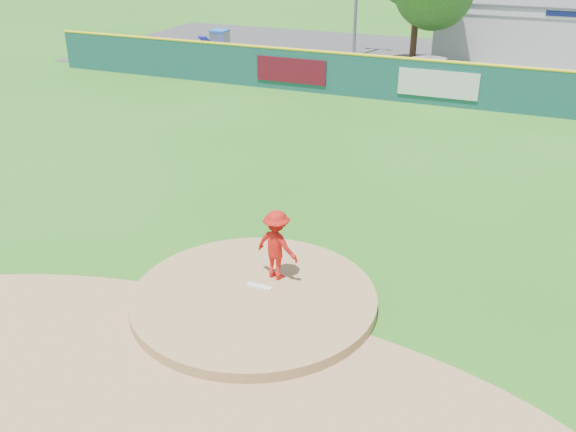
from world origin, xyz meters
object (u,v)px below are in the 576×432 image
at_px(playground_slide, 219,43).
at_px(pool_building_grp, 572,29).
at_px(van, 438,73).
at_px(pitcher, 277,245).

bearing_deg(playground_slide, pool_building_grp, 21.27).
relative_size(pool_building_grp, playground_slide, 5.55).
xyz_separation_m(van, playground_slide, (-13.85, 2.88, 0.04)).
distance_m(van, pool_building_grp, 12.14).
bearing_deg(pitcher, playground_slide, -46.22).
bearing_deg(playground_slide, pitcher, -59.24).
distance_m(pool_building_grp, playground_slide, 21.22).
bearing_deg(pool_building_grp, playground_slide, -158.73).
bearing_deg(van, pitcher, -161.41).
height_order(van, playground_slide, playground_slide).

